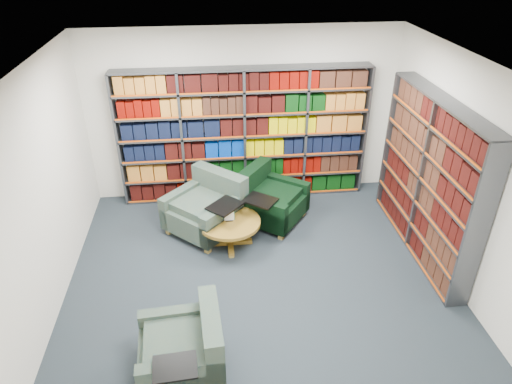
{
  "coord_description": "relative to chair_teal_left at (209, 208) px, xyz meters",
  "views": [
    {
      "loc": [
        -0.57,
        -4.51,
        4.05
      ],
      "look_at": [
        0.0,
        0.6,
        1.05
      ],
      "focal_mm": 32.0,
      "sensor_mm": 36.0,
      "label": 1
    }
  ],
  "objects": [
    {
      "name": "room_shell",
      "position": [
        0.63,
        -1.38,
        1.05
      ],
      "size": [
        5.02,
        5.02,
        2.82
      ],
      "color": "black",
      "rests_on": "ground"
    },
    {
      "name": "bookshelf_back",
      "position": [
        0.63,
        0.96,
        0.75
      ],
      "size": [
        4.0,
        0.28,
        2.2
      ],
      "color": "#47494F",
      "rests_on": "ground"
    },
    {
      "name": "bookshelf_right",
      "position": [
        2.98,
        -0.78,
        0.75
      ],
      "size": [
        0.28,
        2.5,
        2.2
      ],
      "color": "#47494F",
      "rests_on": "ground"
    },
    {
      "name": "chair_teal_left",
      "position": [
        0.0,
        0.0,
        0.0
      ],
      "size": [
        1.35,
        1.35,
        0.87
      ],
      "color": "#022231",
      "rests_on": "ground"
    },
    {
      "name": "chair_green_right",
      "position": [
        0.9,
        0.16,
        -0.02
      ],
      "size": [
        1.28,
        1.29,
        0.83
      ],
      "color": "black",
      "rests_on": "ground"
    },
    {
      "name": "chair_teal_front",
      "position": [
        -0.26,
        -2.62,
        -0.04
      ],
      "size": [
        0.89,
        1.02,
        0.76
      ],
      "color": "#022231",
      "rests_on": "ground"
    },
    {
      "name": "coffee_table",
      "position": [
        0.29,
        -0.47,
        -0.02
      ],
      "size": [
        0.89,
        0.89,
        0.63
      ],
      "color": "olive",
      "rests_on": "ground"
    }
  ]
}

